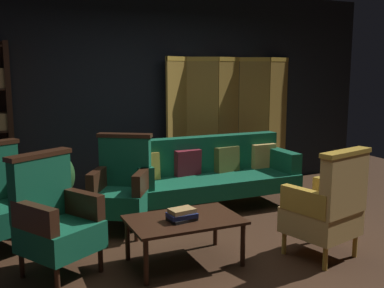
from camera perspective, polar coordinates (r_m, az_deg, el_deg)
name	(u,v)px	position (r m, az deg, el deg)	size (l,w,h in m)	color
ground_plane	(227,257)	(4.40, 4.35, -13.90)	(10.00, 10.00, 0.00)	#331E11
back_wall	(143,93)	(6.31, -6.11, 6.31)	(7.20, 0.10, 2.80)	black
folding_screen	(229,120)	(6.72, 4.64, 2.98)	(2.11, 0.30, 1.90)	olive
velvet_couch	(211,172)	(5.74, 2.37, -3.51)	(2.12, 0.78, 0.88)	black
coffee_table	(184,223)	(4.13, -0.98, -9.91)	(1.00, 0.64, 0.42)	black
armchair_gilt_accent	(327,207)	(4.39, 16.56, -7.55)	(0.71, 0.70, 1.04)	#B78E33
armchair_wing_left	(122,186)	(4.97, -8.81, -5.25)	(0.79, 0.79, 1.04)	black
armchair_wing_right	(0,200)	(4.79, -22.91, -6.48)	(0.78, 0.78, 1.04)	black
armchair_wing_far	(55,218)	(4.08, -16.82, -8.87)	(0.79, 0.79, 1.04)	black
potted_plant	(53,180)	(5.56, -16.99, -4.34)	(0.50, 0.50, 0.79)	brown
book_black_cloth	(182,219)	(4.07, -1.28, -9.33)	(0.23, 0.17, 0.03)	black
book_navy_cloth	(182,215)	(4.06, -1.28, -8.88)	(0.24, 0.17, 0.04)	navy
book_tan_leather	(182,211)	(4.05, -1.29, -8.34)	(0.22, 0.15, 0.04)	#9E7A47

